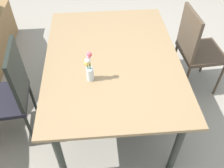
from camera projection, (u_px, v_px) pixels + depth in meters
The scene contains 5 objects.
ground_plane at pixel (121, 115), 2.57m from camera, with size 12.00×12.00×0.00m, color gray.
dining_table at pixel (112, 63), 2.11m from camera, with size 1.53×1.12×0.75m.
chair_near_right at pixel (196, 47), 2.50m from camera, with size 0.45×0.45×0.95m.
chair_far_side at pixel (10, 92), 2.08m from camera, with size 0.46×0.46×0.96m.
flower_vase at pixel (89, 67), 1.79m from camera, with size 0.06×0.07×0.26m.
Camera 1 is at (-1.54, 0.22, 2.07)m, focal length 39.22 mm.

